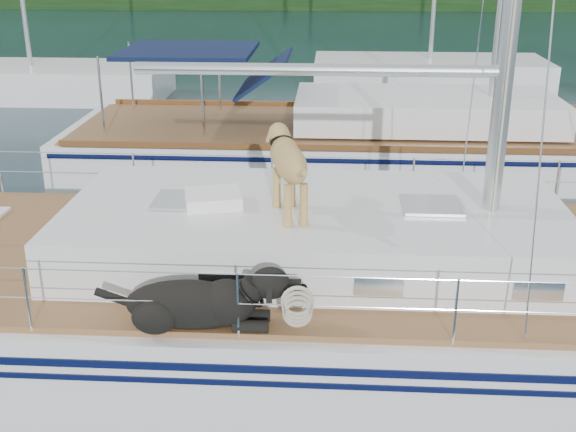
{
  "coord_description": "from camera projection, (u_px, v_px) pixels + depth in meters",
  "views": [
    {
      "loc": [
        0.94,
        -7.07,
        4.38
      ],
      "look_at": [
        0.5,
        0.2,
        1.6
      ],
      "focal_mm": 45.0,
      "sensor_mm": 36.0,
      "label": 1
    }
  ],
  "objects": [
    {
      "name": "ground",
      "position": [
        243.0,
        352.0,
        8.21
      ],
      "size": [
        120.0,
        120.0,
        0.0
      ],
      "primitive_type": "plane",
      "color": "black",
      "rests_on": "ground"
    },
    {
      "name": "main_sailboat",
      "position": [
        250.0,
        300.0,
        7.96
      ],
      "size": [
        12.0,
        3.8,
        14.01
      ],
      "color": "white",
      "rests_on": "ground"
    },
    {
      "name": "neighbor_sailboat",
      "position": [
        365.0,
        152.0,
        13.76
      ],
      "size": [
        11.0,
        3.5,
        13.3
      ],
      "color": "white",
      "rests_on": "ground"
    },
    {
      "name": "bg_boat_west",
      "position": [
        33.0,
        82.0,
        21.57
      ],
      "size": [
        8.0,
        3.0,
        11.65
      ],
      "color": "white",
      "rests_on": "ground"
    },
    {
      "name": "bg_boat_center",
      "position": [
        429.0,
        75.0,
        22.75
      ],
      "size": [
        7.2,
        3.0,
        11.65
      ],
      "color": "white",
      "rests_on": "ground"
    }
  ]
}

